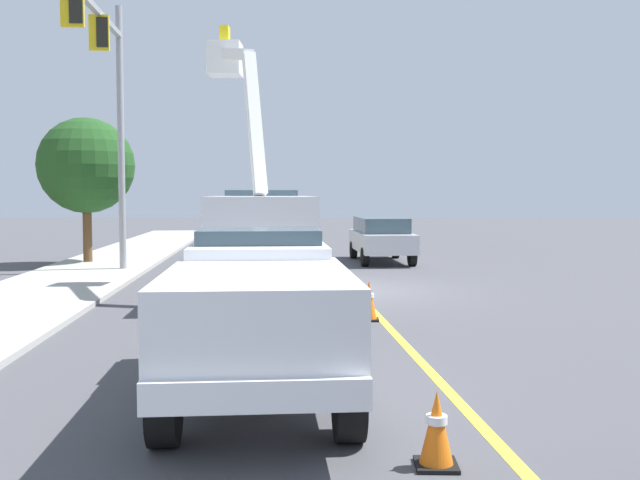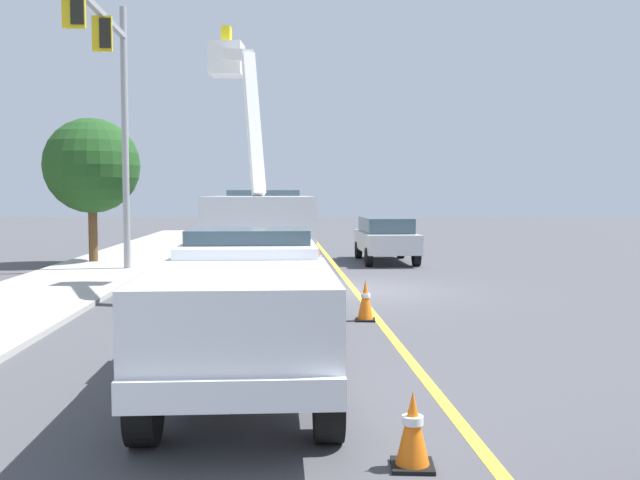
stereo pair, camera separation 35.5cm
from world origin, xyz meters
TOP-DOWN VIEW (x-y plane):
  - ground at (0.00, 0.00)m, footprint 120.00×120.00m
  - sidewalk_far_side at (-0.85, 8.01)m, footprint 60.05×9.88m
  - lane_centre_stripe at (0.00, 0.00)m, footprint 49.74×5.41m
  - utility_bucket_truck at (-0.23, 2.48)m, footprint 8.42×3.35m
  - service_pickup_truck at (-10.00, 1.43)m, footprint 5.79×2.68m
  - passing_minivan at (8.10, -1.19)m, footprint 4.97×2.39m
  - traffic_cone_leading at (-12.39, -0.52)m, footprint 0.40×0.40m
  - traffic_cone_mid_front at (-4.58, -0.21)m, footprint 0.40×0.40m
  - traffic_cone_mid_rear at (4.29, 1.17)m, footprint 0.40×0.40m
  - traffic_signal_mast at (2.32, 7.33)m, footprint 7.22×0.99m
  - street_tree_right at (6.66, 9.56)m, footprint 3.45×3.45m

SIDE VIEW (x-z plane):
  - ground at x=0.00m, z-range 0.00..0.00m
  - lane_centre_stripe at x=0.00m, z-range 0.00..0.01m
  - sidewalk_far_side at x=-0.85m, z-range 0.00..0.12m
  - traffic_cone_leading at x=-12.39m, z-range -0.01..0.73m
  - traffic_cone_mid_front at x=-4.58m, z-range -0.01..0.83m
  - traffic_cone_mid_rear at x=4.29m, z-range -0.01..0.84m
  - passing_minivan at x=8.10m, z-range 0.13..1.82m
  - service_pickup_truck at x=-10.00m, z-range 0.09..2.15m
  - utility_bucket_truck at x=-0.23m, z-range -1.99..5.24m
  - street_tree_right at x=6.66m, z-range 0.93..6.26m
  - traffic_signal_mast at x=2.32m, z-range 1.55..10.20m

